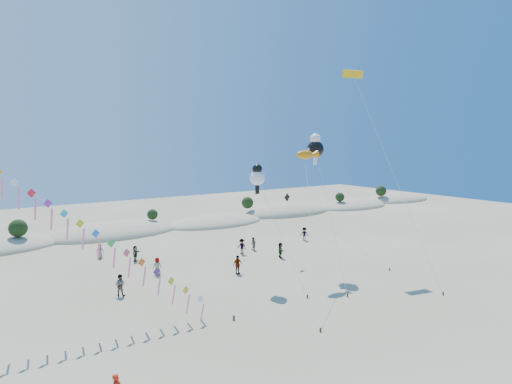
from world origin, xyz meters
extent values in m
plane|color=gray|center=(0.00, 0.00, 0.00)|extent=(160.00, 160.00, 0.00)
ellipsoid|color=tan|center=(0.00, 45.30, 0.00)|extent=(19.00, 10.45, 3.40)
ellipsoid|color=#223212|center=(0.00, 45.30, 0.94)|extent=(15.20, 6.84, 0.76)
ellipsoid|color=tan|center=(16.00, 43.90, 0.00)|extent=(16.40, 9.02, 2.80)
ellipsoid|color=#223212|center=(16.00, 43.90, 0.77)|extent=(13.12, 5.90, 0.66)
ellipsoid|color=tan|center=(32.00, 45.70, 0.00)|extent=(18.00, 9.90, 3.80)
ellipsoid|color=#223212|center=(32.00, 45.70, 1.04)|extent=(14.40, 6.48, 0.72)
ellipsoid|color=tan|center=(48.00, 44.50, 0.00)|extent=(16.80, 9.24, 3.00)
ellipsoid|color=#223212|center=(48.00, 44.50, 0.83)|extent=(13.44, 6.05, 0.67)
ellipsoid|color=tan|center=(64.00, 45.90, 0.00)|extent=(17.60, 9.68, 3.20)
ellipsoid|color=#223212|center=(64.00, 45.90, 0.88)|extent=(14.08, 6.34, 0.70)
sphere|color=black|center=(-12.00, 43.40, 2.48)|extent=(2.20, 2.20, 2.20)
sphere|color=black|center=(6.00, 45.40, 2.24)|extent=(1.60, 1.60, 1.60)
sphere|color=black|center=(24.00, 46.80, 2.44)|extent=(2.10, 2.10, 2.10)
sphere|color=black|center=(44.00, 44.10, 2.32)|extent=(1.80, 1.80, 1.80)
sphere|color=black|center=(58.00, 45.60, 2.52)|extent=(2.30, 2.30, 2.30)
cube|color=#3F2D1E|center=(-1.05, 9.74, 0.17)|extent=(0.12, 0.12, 0.35)
cylinder|color=silver|center=(-12.08, 15.34, 8.77)|extent=(22.09, 11.24, 17.56)
cube|color=white|center=(-3.23, 10.84, 1.73)|extent=(1.21, 0.47, 1.27)
cube|color=pink|center=(-3.05, 10.89, 0.63)|extent=(0.19, 0.45, 1.55)
cube|color=yellow|center=(-4.13, 11.30, 2.45)|extent=(1.21, 0.47, 1.27)
cube|color=pink|center=(-3.95, 11.35, 1.35)|extent=(0.19, 0.45, 1.55)
cube|color=#A4D018|center=(-5.04, 11.76, 3.17)|extent=(1.21, 0.47, 1.27)
cube|color=pink|center=(-4.86, 11.81, 2.07)|extent=(0.19, 0.45, 1.55)
cube|color=#53238E|center=(-5.94, 12.22, 3.89)|extent=(1.21, 0.47, 1.27)
cube|color=pink|center=(-5.76, 12.27, 2.79)|extent=(0.19, 0.45, 1.55)
cube|color=orange|center=(-6.84, 12.68, 4.61)|extent=(1.21, 0.47, 1.27)
cube|color=pink|center=(-6.66, 12.73, 3.51)|extent=(0.19, 0.45, 1.55)
cube|color=#F54D7B|center=(-7.75, 13.14, 5.33)|extent=(1.21, 0.47, 1.27)
cube|color=pink|center=(-7.57, 13.19, 4.23)|extent=(0.19, 0.45, 1.55)
cube|color=green|center=(-8.65, 13.60, 6.04)|extent=(1.21, 0.47, 1.27)
cube|color=pink|center=(-8.47, 13.65, 4.94)|extent=(0.19, 0.45, 1.55)
cube|color=blue|center=(-9.56, 14.06, 6.76)|extent=(1.21, 0.47, 1.27)
cube|color=pink|center=(-9.38, 14.11, 5.66)|extent=(0.19, 0.45, 1.55)
cube|color=yellow|center=(-10.46, 14.52, 7.48)|extent=(1.21, 0.47, 1.27)
cube|color=pink|center=(-10.28, 14.57, 6.38)|extent=(0.19, 0.45, 1.55)
cube|color=#19B9BC|center=(-11.36, 14.98, 8.20)|extent=(1.21, 0.47, 1.27)
cube|color=pink|center=(-11.18, 15.03, 7.10)|extent=(0.19, 0.45, 1.55)
cube|color=#B129C1|center=(-12.27, 15.44, 8.92)|extent=(1.21, 0.47, 1.27)
cube|color=pink|center=(-12.09, 15.49, 7.82)|extent=(0.19, 0.45, 1.55)
cube|color=red|center=(-13.17, 15.90, 9.64)|extent=(1.21, 0.47, 1.27)
cube|color=pink|center=(-12.99, 15.95, 8.54)|extent=(0.19, 0.45, 1.55)
cube|color=white|center=(-14.07, 16.36, 10.35)|extent=(1.21, 0.47, 1.27)
cube|color=pink|center=(-13.89, 16.41, 9.25)|extent=(0.19, 0.45, 1.55)
cube|color=pink|center=(-14.80, 16.87, 9.97)|extent=(0.19, 0.45, 1.55)
cube|color=#3F2D1E|center=(2.91, 4.70, 0.15)|extent=(0.10, 0.10, 0.30)
cylinder|color=silver|center=(6.90, 10.34, 5.92)|extent=(8.01, 11.30, 11.86)
ellipsoid|color=orange|center=(10.89, 15.97, 11.84)|extent=(2.02, 0.89, 0.89)
cone|color=orange|center=(12.03, 15.97, 11.84)|extent=(0.81, 0.81, 0.81)
cube|color=#3F2D1E|center=(6.40, 10.13, 0.15)|extent=(0.10, 0.10, 0.30)
cylinder|color=silver|center=(6.09, 13.44, 4.87)|extent=(0.66, 6.64, 9.75)
sphere|color=white|center=(5.77, 16.74, 9.73)|extent=(1.40, 1.40, 1.40)
sphere|color=black|center=(5.77, 16.74, 10.58)|extent=(0.94, 0.94, 0.94)
cube|color=black|center=(5.77, 16.74, 8.63)|extent=(0.35, 0.18, 0.80)
cube|color=#3F2D1E|center=(9.46, 8.49, 0.15)|extent=(0.10, 0.10, 0.30)
cylinder|color=silver|center=(11.44, 12.89, 6.18)|extent=(3.98, 8.83, 12.37)
sphere|color=black|center=(13.41, 17.29, 12.36)|extent=(1.73, 1.73, 1.73)
sphere|color=white|center=(13.41, 17.29, 13.39)|extent=(1.13, 1.13, 1.13)
cube|color=white|center=(13.41, 17.29, 11.09)|extent=(0.35, 0.18, 0.80)
cube|color=white|center=(12.71, 17.29, 12.36)|extent=(0.60, 0.15, 0.25)
cube|color=white|center=(14.11, 17.29, 12.36)|extent=(0.60, 0.15, 0.25)
cube|color=#3F2D1E|center=(16.55, 4.17, 0.15)|extent=(0.10, 0.10, 0.30)
cylinder|color=silver|center=(17.67, 10.82, 10.22)|extent=(2.27, 13.32, 20.46)
cube|color=#FFB20D|center=(18.79, 17.47, 20.44)|extent=(2.50, 1.02, 0.88)
cube|color=black|center=(18.79, 17.49, 20.44)|extent=(2.41, 0.61, 0.19)
cube|color=#3F2D1E|center=(18.46, 11.35, 0.15)|extent=(0.10, 0.10, 0.30)
cylinder|color=silver|center=(15.27, 15.80, 3.54)|extent=(6.40, 8.94, 7.09)
cube|color=black|center=(12.09, 20.26, 7.07)|extent=(0.93, 0.28, 0.95)
imported|color=slate|center=(-6.51, 19.51, 0.95)|extent=(1.17, 1.13, 1.89)
imported|color=slate|center=(-1.73, 23.30, 0.87)|extent=(0.86, 0.57, 1.73)
imported|color=slate|center=(5.00, 19.12, 0.94)|extent=(1.15, 0.58, 1.89)
imported|color=slate|center=(9.44, 25.42, 0.90)|extent=(1.12, 1.34, 1.81)
imported|color=slate|center=(12.21, 21.56, 0.88)|extent=(1.14, 1.70, 1.75)
imported|color=slate|center=(11.48, 26.06, 0.81)|extent=(0.62, 0.79, 1.61)
imported|color=slate|center=(-4.88, 32.80, 0.81)|extent=(0.84, 0.59, 1.62)
imported|color=slate|center=(20.09, 26.69, 0.88)|extent=(1.26, 1.28, 1.77)
imported|color=slate|center=(-1.93, 29.38, 0.86)|extent=(1.43, 1.54, 1.72)
camera|label=1|loc=(-16.53, -16.24, 13.01)|focal=30.00mm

